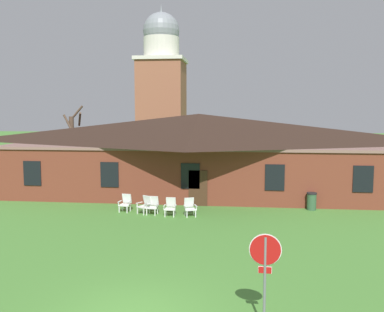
% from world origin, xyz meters
% --- Properties ---
extents(brick_building, '(25.17, 10.40, 5.34)m').
position_xyz_m(brick_building, '(0.00, 18.46, 2.72)').
color(brick_building, brown).
rests_on(brick_building, ground).
extents(dome_tower, '(5.18, 5.18, 16.89)m').
position_xyz_m(dome_tower, '(-5.58, 34.55, 7.63)').
color(dome_tower, '#93563D').
rests_on(dome_tower, ground).
extents(stop_sign, '(0.81, 0.08, 2.49)m').
position_xyz_m(stop_sign, '(3.47, -0.23, 1.76)').
color(stop_sign, slate).
rests_on(stop_sign, ground).
extents(lawn_chair_by_porch, '(0.70, 0.73, 0.96)m').
position_xyz_m(lawn_chair_by_porch, '(-3.39, 11.64, 0.50)').
color(lawn_chair_by_porch, white).
rests_on(lawn_chair_by_porch, ground).
extents(lawn_chair_near_door, '(0.83, 0.86, 0.96)m').
position_xyz_m(lawn_chair_near_door, '(-2.23, 11.32, 0.50)').
color(lawn_chair_near_door, silver).
rests_on(lawn_chair_near_door, ground).
extents(lawn_chair_left_end, '(0.69, 0.72, 0.96)m').
position_xyz_m(lawn_chair_left_end, '(-1.77, 11.20, 0.50)').
color(lawn_chair_left_end, silver).
rests_on(lawn_chair_left_end, ground).
extents(lawn_chair_middle, '(0.64, 0.67, 0.96)m').
position_xyz_m(lawn_chair_middle, '(-0.78, 10.98, 0.50)').
color(lawn_chair_middle, silver).
rests_on(lawn_chair_middle, ground).
extents(lawn_chair_right_end, '(0.77, 0.82, 0.96)m').
position_xyz_m(lawn_chair_right_end, '(0.25, 11.03, 0.50)').
color(lawn_chair_right_end, white).
rests_on(lawn_chair_right_end, ground).
extents(bare_tree_beside_building, '(1.60, 1.48, 5.97)m').
position_xyz_m(bare_tree_beside_building, '(-10.06, 20.70, 2.97)').
color(bare_tree_beside_building, brown).
rests_on(bare_tree_beside_building, ground).
extents(trash_bin, '(0.56, 0.56, 0.98)m').
position_xyz_m(trash_bin, '(6.88, 13.17, 0.50)').
color(trash_bin, '#335638').
rests_on(trash_bin, ground).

